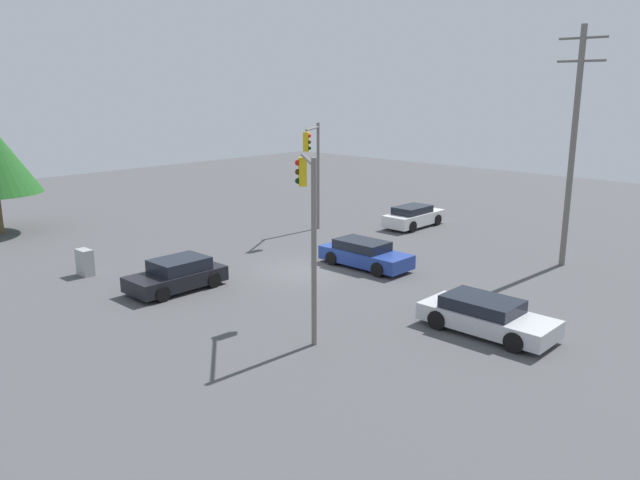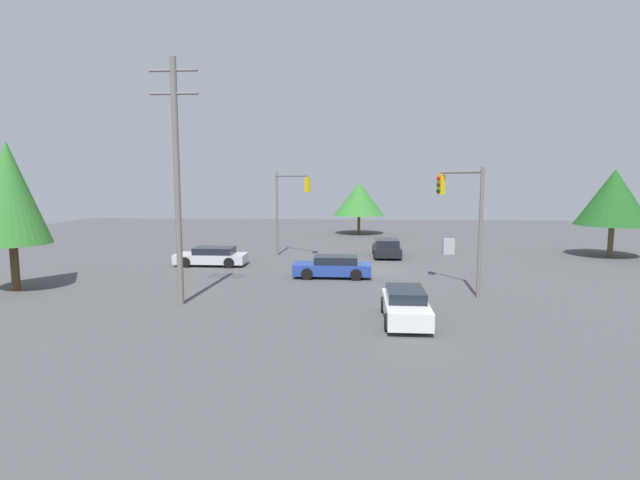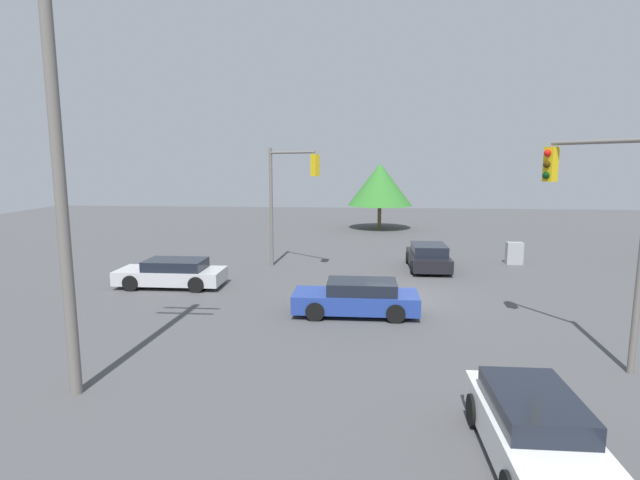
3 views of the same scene
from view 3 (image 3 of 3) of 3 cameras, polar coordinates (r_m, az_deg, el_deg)
The scene contains 10 objects.
ground_plane at distance 21.11m, azimuth 8.88°, elevation -6.58°, with size 80.00×80.00×0.00m, color #4C4C4F.
sedan_silver at distance 23.56m, azimuth -16.55°, elevation -3.65°, with size 4.75×2.04×1.25m.
sedan_blue at distance 18.58m, azimuth 4.24°, elevation -6.63°, with size 4.59×1.90×1.29m.
sedan_dark at distance 26.78m, azimuth 12.28°, elevation -1.91°, with size 2.06×4.15×1.35m.
sedan_white at distance 10.75m, azimuth 23.38°, elevation -19.44°, with size 1.85×4.37×1.33m.
traffic_signal_main at distance 25.79m, azimuth -3.67°, elevation 6.03°, with size 2.86×2.36×6.30m.
traffic_signal_cross at distance 15.88m, azimuth 29.55°, elevation 3.16°, with size 1.88×2.87×6.42m.
utility_pole_tall at distance 12.98m, azimuth -27.85°, elevation 9.16°, with size 2.20×0.28×11.21m.
electrical_cabinet at distance 29.45m, azimuth 21.32°, elevation -1.42°, with size 0.87×0.50×1.22m, color #9EA0A3.
tree_corner at distance 41.51m, azimuth 6.87°, elevation 6.32°, with size 5.28×5.28×5.43m.
Camera 3 is at (-1.55, -20.28, 5.66)m, focal length 28.00 mm.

